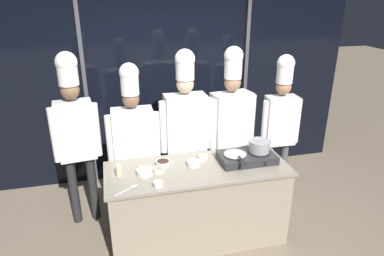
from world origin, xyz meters
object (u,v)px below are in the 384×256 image
object	(u,v)px
prep_bowl_ginger	(203,157)
chef_sous	(133,136)
chef_pastry	(231,119)
prep_bowl_mushrooms	(159,170)
chef_apprentice	(280,118)
prep_bowl_soy_glaze	(163,162)
portable_stove	(247,157)
chef_head	(75,126)
stock_pot	(259,146)
squeeze_bottle_oil	(119,170)
prep_bowl_onion	(194,163)
frying_pan	(235,153)
prep_bowl_rice	(144,172)
chef_line	(185,123)
prep_bowl_garlic	(158,184)
serving_spoon_slotted	(131,188)

from	to	relation	value
prep_bowl_ginger	chef_sous	world-z (taller)	chef_sous
chef_sous	chef_pastry	world-z (taller)	chef_pastry
prep_bowl_mushrooms	chef_apprentice	size ratio (longest dim) A/B	0.06
prep_bowl_soy_glaze	portable_stove	bearing A→B (deg)	-8.73
chef_head	chef_pastry	distance (m)	1.81
prep_bowl_ginger	chef_sous	xyz separation A→B (m)	(-0.71, 0.37, 0.17)
stock_pot	prep_bowl_ginger	size ratio (longest dim) A/B	2.25
squeeze_bottle_oil	prep_bowl_ginger	distance (m)	0.93
stock_pot	prep_bowl_mushrooms	bearing A→B (deg)	-179.27
prep_bowl_mushrooms	prep_bowl_onion	size ratio (longest dim) A/B	0.76
frying_pan	portable_stove	bearing A→B (deg)	2.05
squeeze_bottle_oil	prep_bowl_rice	world-z (taller)	squeeze_bottle_oil
prep_bowl_rice	squeeze_bottle_oil	bearing A→B (deg)	172.63
prep_bowl_mushrooms	chef_head	size ratio (longest dim) A/B	0.06
portable_stove	chef_line	distance (m)	0.83
squeeze_bottle_oil	prep_bowl_soy_glaze	xyz separation A→B (m)	(0.46, 0.13, -0.05)
prep_bowl_garlic	chef_head	distance (m)	1.22
frying_pan	serving_spoon_slotted	xyz separation A→B (m)	(-1.13, -0.25, -0.11)
frying_pan	serving_spoon_slotted	bearing A→B (deg)	-167.27
frying_pan	prep_bowl_mushrooms	distance (m)	0.83
prep_bowl_mushrooms	portable_stove	bearing A→B (deg)	0.82
frying_pan	chef_line	size ratio (longest dim) A/B	0.21
prep_bowl_onion	chef_sous	size ratio (longest dim) A/B	0.08
serving_spoon_slotted	chef_sous	bearing A→B (deg)	82.64
portable_stove	prep_bowl_rice	size ratio (longest dim) A/B	3.70
prep_bowl_onion	stock_pot	bearing A→B (deg)	-3.46
squeeze_bottle_oil	prep_bowl_mushrooms	xyz separation A→B (m)	(0.40, -0.02, -0.04)
chef_pastry	frying_pan	bearing A→B (deg)	64.85
prep_bowl_soy_glaze	squeeze_bottle_oil	bearing A→B (deg)	-164.14
chef_sous	chef_apprentice	bearing A→B (deg)	-178.17
prep_bowl_onion	chef_apprentice	size ratio (longest dim) A/B	0.08
prep_bowl_soy_glaze	chef_sous	distance (m)	0.51
chef_apprentice	prep_bowl_onion	bearing A→B (deg)	24.42
chef_head	chef_line	size ratio (longest dim) A/B	1.01
prep_bowl_garlic	prep_bowl_ginger	distance (m)	0.71
portable_stove	chef_line	size ratio (longest dim) A/B	0.30
prep_bowl_onion	prep_bowl_rice	distance (m)	0.53
squeeze_bottle_oil	serving_spoon_slotted	xyz separation A→B (m)	(0.09, -0.27, -0.06)
serving_spoon_slotted	frying_pan	bearing A→B (deg)	12.73
prep_bowl_mushrooms	prep_bowl_soy_glaze	bearing A→B (deg)	66.45
stock_pot	chef_apprentice	size ratio (longest dim) A/B	0.13
stock_pot	chef_sous	world-z (taller)	chef_sous
stock_pot	prep_bowl_rice	bearing A→B (deg)	-178.76
prep_bowl_garlic	frying_pan	bearing A→B (deg)	17.46
frying_pan	squeeze_bottle_oil	bearing A→B (deg)	179.50
prep_bowl_onion	prep_bowl_ginger	bearing A→B (deg)	40.63
prep_bowl_garlic	chef_line	world-z (taller)	chef_line
prep_bowl_mushrooms	chef_sous	distance (m)	0.61
prep_bowl_ginger	chef_apprentice	xyz separation A→B (m)	(1.11, 0.40, 0.22)
serving_spoon_slotted	prep_bowl_ginger	bearing A→B (deg)	27.15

